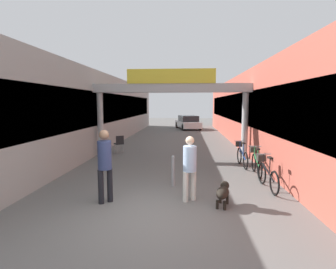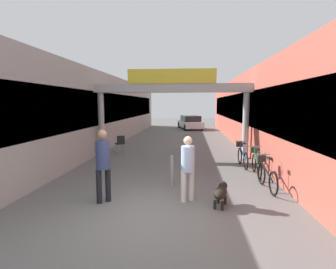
{
  "view_description": "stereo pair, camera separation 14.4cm",
  "coord_description": "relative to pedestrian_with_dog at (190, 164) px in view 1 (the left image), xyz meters",
  "views": [
    {
      "loc": [
        0.73,
        -5.54,
        2.49
      ],
      "look_at": [
        0.0,
        4.48,
        1.3
      ],
      "focal_mm": 28.0,
      "sensor_mm": 36.0,
      "label": 1
    },
    {
      "loc": [
        0.87,
        -5.53,
        2.49
      ],
      "look_at": [
        0.0,
        4.48,
        1.3
      ],
      "focal_mm": 28.0,
      "sensor_mm": 36.0,
      "label": 2
    }
  ],
  "objects": [
    {
      "name": "ground_plane",
      "position": [
        -0.81,
        -0.98,
        -0.96
      ],
      "size": [
        80.0,
        80.0,
        0.0
      ],
      "primitive_type": "plane",
      "color": "#605E5B"
    },
    {
      "name": "storefront_left",
      "position": [
        -5.9,
        10.02,
        1.09
      ],
      "size": [
        3.0,
        26.0,
        4.09
      ],
      "color": "#9E9993",
      "rests_on": "ground_plane"
    },
    {
      "name": "storefront_right",
      "position": [
        4.29,
        10.02,
        1.09
      ],
      "size": [
        3.0,
        26.0,
        4.09
      ],
      "color": "#B25142",
      "rests_on": "ground_plane"
    },
    {
      "name": "arcade_sign_gateway",
      "position": [
        -0.81,
        5.5,
        1.9
      ],
      "size": [
        7.4,
        0.47,
        4.03
      ],
      "color": "#B2B2B2",
      "rests_on": "ground_plane"
    },
    {
      "name": "pedestrian_with_dog",
      "position": [
        0.0,
        0.0,
        0.0
      ],
      "size": [
        0.47,
        0.47,
        1.68
      ],
      "color": "silver",
      "rests_on": "ground_plane"
    },
    {
      "name": "pedestrian_companion",
      "position": [
        -2.11,
        -0.28,
        0.11
      ],
      "size": [
        0.48,
        0.48,
        1.85
      ],
      "color": "black",
      "rests_on": "ground_plane"
    },
    {
      "name": "dog_on_leash",
      "position": [
        0.82,
        -0.26,
        -0.61
      ],
      "size": [
        0.47,
        0.78,
        0.55
      ],
      "color": "black",
      "rests_on": "ground_plane"
    },
    {
      "name": "bicycle_black_nearest",
      "position": [
        2.28,
        1.2,
        -0.52
      ],
      "size": [
        0.46,
        1.69,
        0.98
      ],
      "color": "black",
      "rests_on": "ground_plane"
    },
    {
      "name": "bicycle_green_second",
      "position": [
        2.36,
        2.71,
        -0.52
      ],
      "size": [
        0.46,
        1.69,
        0.98
      ],
      "color": "black",
      "rests_on": "ground_plane"
    },
    {
      "name": "bicycle_blue_third",
      "position": [
        2.13,
        4.01,
        -0.52
      ],
      "size": [
        0.46,
        1.69,
        0.98
      ],
      "color": "black",
      "rests_on": "ground_plane"
    },
    {
      "name": "bollard_post_metal",
      "position": [
        -0.49,
        1.19,
        -0.48
      ],
      "size": [
        0.1,
        0.1,
        0.95
      ],
      "color": "gray",
      "rests_on": "ground_plane"
    },
    {
      "name": "cafe_chair_black_nearer",
      "position": [
        -3.48,
        6.31,
        -0.42
      ],
      "size": [
        0.56,
        0.56,
        0.89
      ],
      "color": "gray",
      "rests_on": "ground_plane"
    },
    {
      "name": "parked_car_white",
      "position": [
        0.03,
        19.26,
        -0.31
      ],
      "size": [
        2.65,
        4.3,
        1.33
      ],
      "color": "silver",
      "rests_on": "ground_plane"
    }
  ]
}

